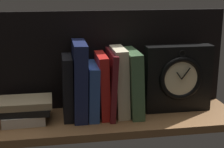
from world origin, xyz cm
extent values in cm
cube|color=brown|center=(0.00, 0.00, -1.25)|extent=(88.35, 24.54, 2.50)
cube|color=black|center=(0.00, 11.67, 16.93)|extent=(88.35, 1.20, 33.86)
cube|color=black|center=(-12.39, 2.59, 10.23)|extent=(3.33, 12.41, 20.50)
cube|color=#192147|center=(-8.46, 2.59, 12.45)|extent=(4.76, 15.94, 24.98)
cube|color=#2D4C8E|center=(-4.41, 2.59, 8.77)|extent=(3.77, 15.41, 17.62)
cube|color=red|center=(-0.96, 2.59, 10.36)|extent=(3.69, 14.09, 20.80)
cube|color=maroon|center=(1.69, 2.59, 10.76)|extent=(2.79, 16.96, 21.59)
cube|color=beige|center=(4.84, 2.59, 11.28)|extent=(4.85, 13.25, 22.70)
cube|color=#476B44|center=(9.18, 2.59, 10.80)|extent=(5.06, 16.63, 21.76)
cube|color=black|center=(25.07, 2.71, 11.36)|extent=(22.73, 5.22, 22.73)
torus|color=black|center=(25.07, -0.30, 12.10)|extent=(14.96, 1.84, 14.96)
cylinder|color=beige|center=(25.07, -0.30, 12.10)|extent=(12.08, 0.60, 12.08)
cube|color=black|center=(24.19, -0.80, 13.28)|extent=(2.00, 0.30, 2.55)
cube|color=black|center=(26.48, -0.80, 13.99)|extent=(3.07, 0.30, 3.97)
torus|color=black|center=(25.07, 0.10, 20.58)|extent=(2.44, 0.44, 2.44)
cube|color=beige|center=(-26.48, 1.21, 1.54)|extent=(13.53, 11.74, 3.08)
cube|color=black|center=(-25.97, 1.18, 4.17)|extent=(16.40, 11.43, 2.17)
cube|color=#9E8966|center=(-25.82, 1.32, 6.34)|extent=(16.64, 10.98, 2.18)
camera|label=1|loc=(-16.09, -104.03, 43.63)|focal=54.95mm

